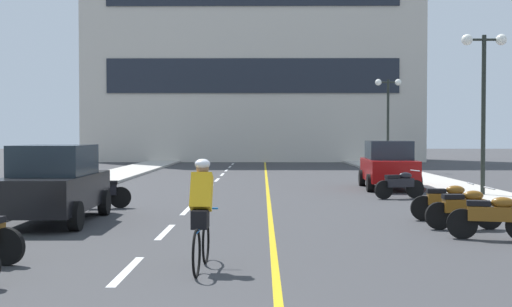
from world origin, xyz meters
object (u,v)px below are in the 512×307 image
Objects in this scene: motorcycle_5 at (447,201)px; motorcycle_6 at (100,192)px; street_lamp_mid at (484,77)px; motorcycle_3 at (492,216)px; street_lamp_far at (388,103)px; cyclist_rider at (201,212)px; parked_car_mid at (388,165)px; parked_car_near at (55,183)px; motorcycle_4 at (465,208)px; motorcycle_7 at (400,184)px.

motorcycle_5 and motorcycle_6 have the same top height.
motorcycle_3 is at bearing -107.21° from street_lamp_mid.
motorcycle_6 is at bearing 163.85° from motorcycle_5.
street_lamp_far is 2.84× the size of cyclist_rider.
street_lamp_far is at bearing 84.05° from motorcycle_3.
motorcycle_6 is (-9.32, -6.75, -0.44)m from parked_car_mid.
street_lamp_far reaches higher than parked_car_near.
parked_car_near is 2.39× the size of cyclist_rider.
motorcycle_6 is (-8.93, 4.03, 0.00)m from motorcycle_4.
street_lamp_mid reaches higher than street_lamp_far.
motorcycle_7 is at bearing -174.12° from street_lamp_mid.
motorcycle_4 is 0.96× the size of cyclist_rider.
parked_car_near and parked_car_mid have the same top height.
motorcycle_4 is at bearing -111.11° from street_lamp_mid.
street_lamp_far is 21.60m from motorcycle_5.
motorcycle_6 is (-11.69, -3.12, -3.43)m from street_lamp_mid.
motorcycle_5 is (9.28, 0.35, -0.44)m from parked_car_near.
parked_car_near is at bearing -148.08° from motorcycle_7.
motorcycle_5 is at bearing -89.97° from motorcycle_7.
street_lamp_mid is 4.40m from motorcycle_7.
street_lamp_mid reaches higher than parked_car_near.
motorcycle_3 is at bearing -95.95° from street_lamp_far.
motorcycle_6 is 1.02× the size of motorcycle_7.
street_lamp_mid is at bearing 68.89° from motorcycle_4.
motorcycle_5 is at bearing -92.28° from parked_car_mid.
street_lamp_far is 12.39m from parked_car_mid.
street_lamp_mid is at bearing -89.44° from street_lamp_far.
motorcycle_4 is (-2.76, -7.15, -3.43)m from street_lamp_mid.
parked_car_near is at bearing -177.85° from motorcycle_5.
street_lamp_far is 2.95× the size of motorcycle_5.
motorcycle_5 is (-2.59, -21.19, -3.33)m from street_lamp_far.
street_lamp_far is 3.01× the size of motorcycle_7.
motorcycle_5 is 7.84m from cyclist_rider.
motorcycle_5 is (0.02, 1.43, 0.00)m from motorcycle_4.
motorcycle_6 is (0.33, 2.94, -0.44)m from parked_car_near.
motorcycle_3 is at bearing -91.36° from parked_car_mid.
street_lamp_mid is 14.33m from cyclist_rider.
street_lamp_far reaches higher than motorcycle_5.
cyclist_rider is at bearing -66.58° from motorcycle_6.
street_lamp_mid is at bearing 14.96° from motorcycle_6.
parked_car_near is 13.68m from parked_car_mid.
parked_car_near is 2.54× the size of motorcycle_7.
street_lamp_mid is 3.04× the size of motorcycle_5.
cyclist_rider is (-5.72, -15.07, -0.03)m from parked_car_mid.
cyclist_rider is at bearing -106.43° from street_lamp_far.
motorcycle_3 is (9.36, -2.52, -0.44)m from parked_car_near.
parked_car_mid is (-2.37, 3.63, -2.99)m from street_lamp_mid.
cyclist_rider is at bearing -125.27° from street_lamp_mid.
street_lamp_far is at bearing 80.67° from motorcycle_7.
motorcycle_4 is 1.43m from motorcycle_5.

